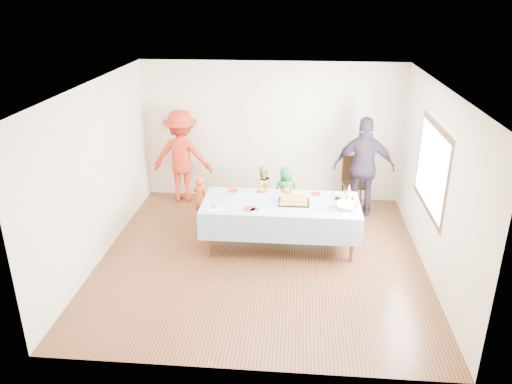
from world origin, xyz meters
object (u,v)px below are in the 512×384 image
(birthday_cake, at_px, (294,200))
(adult_left, at_px, (182,156))
(party_table, at_px, (281,205))
(dining_chair, at_px, (354,179))

(birthday_cake, bearing_deg, adult_left, 141.14)
(party_table, bearing_deg, dining_chair, 53.19)
(adult_left, bearing_deg, birthday_cake, 144.08)
(birthday_cake, bearing_deg, party_table, 179.79)
(dining_chair, bearing_deg, party_table, -134.11)
(party_table, relative_size, dining_chair, 2.55)
(birthday_cake, xyz_separation_m, dining_chair, (1.13, 1.78, -0.28))
(dining_chair, xyz_separation_m, adult_left, (-3.33, -0.00, 0.36))
(dining_chair, distance_m, adult_left, 3.35)
(party_table, bearing_deg, birthday_cake, -0.21)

